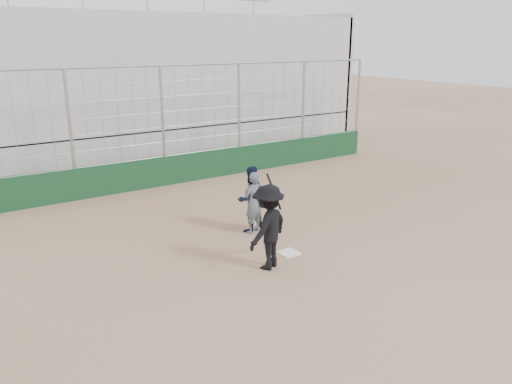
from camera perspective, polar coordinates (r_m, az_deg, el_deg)
ground at (r=11.81m, az=3.80°, el=-7.00°), size 90.00×90.00×0.00m
home_plate at (r=11.81m, az=3.81°, el=-6.95°), size 0.44×0.44×0.02m
backstop at (r=17.31m, az=-10.38°, el=3.90°), size 18.10×0.25×4.04m
bleachers at (r=21.60m, az=-16.08°, el=11.38°), size 20.25×6.70×6.98m
batter_at_plate at (r=10.74m, az=1.39°, el=-4.02°), size 1.40×1.14×2.02m
catcher_crouched at (r=12.97m, az=-0.62°, el=-1.98°), size 0.94×0.79×1.16m
umpire at (r=12.79m, az=-0.35°, el=-1.56°), size 0.68×0.55×1.45m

